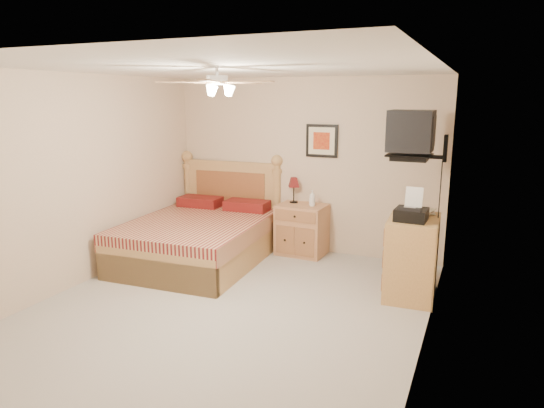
% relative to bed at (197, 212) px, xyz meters
% --- Properties ---
extents(floor, '(4.50, 4.50, 0.00)m').
position_rel_bed_xyz_m(floor, '(1.12, -1.12, -0.70)').
color(floor, '#A69F96').
rests_on(floor, ground).
extents(ceiling, '(4.00, 4.50, 0.04)m').
position_rel_bed_xyz_m(ceiling, '(1.12, -1.12, 1.80)').
color(ceiling, white).
rests_on(ceiling, ground).
extents(wall_back, '(4.00, 0.04, 2.50)m').
position_rel_bed_xyz_m(wall_back, '(1.12, 1.13, 0.55)').
color(wall_back, beige).
rests_on(wall_back, ground).
extents(wall_front, '(4.00, 0.04, 2.50)m').
position_rel_bed_xyz_m(wall_front, '(1.12, -3.37, 0.55)').
color(wall_front, beige).
rests_on(wall_front, ground).
extents(wall_left, '(0.04, 4.50, 2.50)m').
position_rel_bed_xyz_m(wall_left, '(-0.88, -1.12, 0.55)').
color(wall_left, beige).
rests_on(wall_left, ground).
extents(wall_right, '(0.04, 4.50, 2.50)m').
position_rel_bed_xyz_m(wall_right, '(3.12, -1.12, 0.55)').
color(wall_right, beige).
rests_on(wall_right, ground).
extents(bed, '(1.75, 2.24, 1.39)m').
position_rel_bed_xyz_m(bed, '(0.00, 0.00, 0.00)').
color(bed, tan).
rests_on(bed, ground).
extents(nightstand, '(0.69, 0.53, 0.73)m').
position_rel_bed_xyz_m(nightstand, '(1.19, 0.88, -0.33)').
color(nightstand, '#B3764E').
rests_on(nightstand, ground).
extents(table_lamp, '(0.24, 0.24, 0.37)m').
position_rel_bed_xyz_m(table_lamp, '(1.02, 0.99, 0.21)').
color(table_lamp, maroon).
rests_on(table_lamp, nightstand).
extents(lotion_bottle, '(0.11, 0.11, 0.23)m').
position_rel_bed_xyz_m(lotion_bottle, '(1.34, 0.87, 0.14)').
color(lotion_bottle, white).
rests_on(lotion_bottle, nightstand).
extents(framed_picture, '(0.46, 0.04, 0.46)m').
position_rel_bed_xyz_m(framed_picture, '(1.39, 1.11, 0.92)').
color(framed_picture, black).
rests_on(framed_picture, wall_back).
extents(dresser, '(0.58, 0.80, 0.91)m').
position_rel_bed_xyz_m(dresser, '(2.85, -0.04, -0.24)').
color(dresser, '#B38347').
rests_on(dresser, ground).
extents(fax_machine, '(0.35, 0.37, 0.35)m').
position_rel_bed_xyz_m(fax_machine, '(2.83, -0.17, 0.39)').
color(fax_machine, black).
rests_on(fax_machine, dresser).
extents(magazine_lower, '(0.26, 0.31, 0.03)m').
position_rel_bed_xyz_m(magazine_lower, '(2.83, 0.21, 0.23)').
color(magazine_lower, beige).
rests_on(magazine_lower, dresser).
extents(magazine_upper, '(0.24, 0.29, 0.02)m').
position_rel_bed_xyz_m(magazine_upper, '(2.83, 0.24, 0.25)').
color(magazine_upper, gray).
rests_on(magazine_upper, magazine_lower).
extents(wall_tv, '(0.56, 0.46, 0.58)m').
position_rel_bed_xyz_m(wall_tv, '(2.87, 0.22, 1.11)').
color(wall_tv, black).
rests_on(wall_tv, wall_right).
extents(ceiling_fan, '(1.14, 1.14, 0.28)m').
position_rel_bed_xyz_m(ceiling_fan, '(1.12, -1.32, 1.66)').
color(ceiling_fan, white).
rests_on(ceiling_fan, ceiling).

